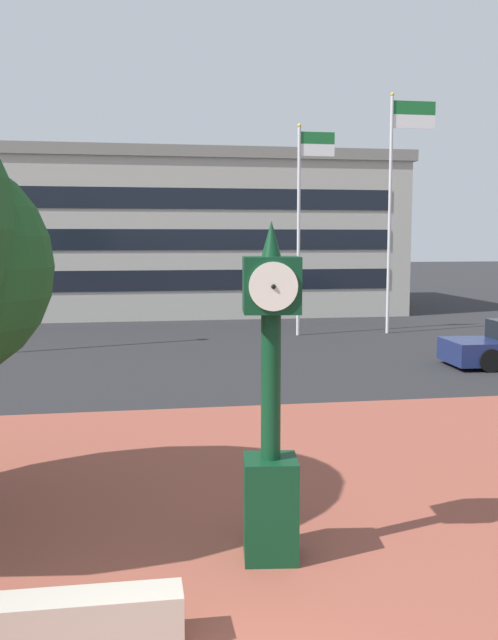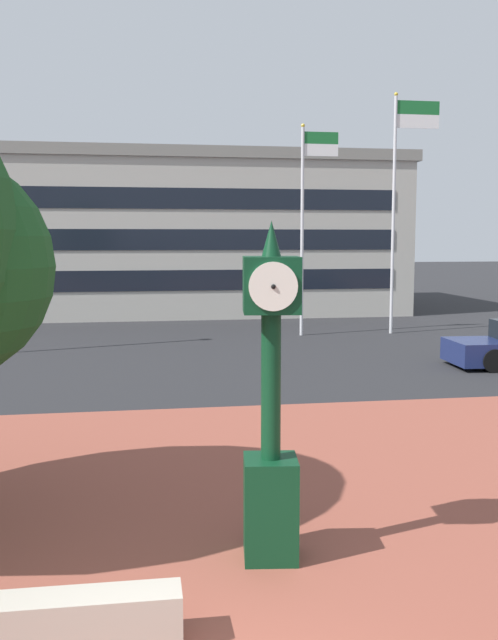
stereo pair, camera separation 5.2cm
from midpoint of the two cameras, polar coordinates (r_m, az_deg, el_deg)
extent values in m
cube|color=brown|center=(8.56, -7.59, -18.32)|extent=(44.00, 14.30, 0.01)
cube|color=#0C381E|center=(8.32, 1.53, -14.72)|extent=(0.66, 0.66, 1.16)
cylinder|color=#0C381E|center=(7.92, 1.56, -5.27)|extent=(0.22, 0.22, 1.63)
cube|color=#0C381E|center=(7.77, 1.58, 2.83)|extent=(0.68, 0.68, 0.61)
cylinder|color=silver|center=(8.09, 1.43, 2.98)|extent=(0.51, 0.10, 0.51)
sphere|color=black|center=(8.11, 1.42, 2.99)|extent=(0.05, 0.05, 0.05)
cylinder|color=silver|center=(7.45, 1.75, 2.68)|extent=(0.51, 0.10, 0.51)
sphere|color=black|center=(7.43, 1.76, 2.67)|extent=(0.05, 0.05, 0.05)
cone|color=#0C381E|center=(7.75, 1.60, 6.50)|extent=(0.21, 0.21, 0.39)
cylinder|color=black|center=(20.39, 18.52, -3.06)|extent=(0.65, 0.25, 0.64)
cylinder|color=black|center=(21.84, 16.69, -2.38)|extent=(0.65, 0.25, 0.64)
cylinder|color=silver|center=(26.54, 3.90, 6.92)|extent=(0.12, 0.12, 7.58)
sphere|color=gold|center=(26.85, 3.97, 15.16)|extent=(0.14, 0.14, 0.14)
cube|color=#19662D|center=(26.96, 5.43, 14.20)|extent=(1.26, 0.02, 0.43)
cube|color=white|center=(26.90, 5.42, 13.29)|extent=(1.26, 0.02, 0.43)
cylinder|color=silver|center=(27.59, 11.06, 8.05)|extent=(0.12, 0.12, 8.78)
sphere|color=gold|center=(28.07, 11.26, 17.17)|extent=(0.14, 0.14, 0.14)
cube|color=#19662D|center=(28.31, 12.97, 16.10)|extent=(1.64, 0.02, 0.50)
cube|color=white|center=(28.23, 12.94, 15.11)|extent=(1.64, 0.02, 0.50)
cube|color=#B2ADA3|center=(37.15, -5.34, 6.39)|extent=(20.02, 11.49, 7.07)
cube|color=gray|center=(37.34, -5.40, 12.21)|extent=(20.42, 11.72, 0.50)
cube|color=black|center=(31.46, -4.49, 3.16)|extent=(18.02, 0.04, 0.90)
cube|color=black|center=(31.41, -4.52, 6.38)|extent=(18.02, 0.04, 0.90)
cube|color=black|center=(31.45, -4.55, 9.60)|extent=(18.02, 0.04, 0.90)
camera|label=1|loc=(0.03, -90.19, -0.02)|focal=40.28mm
camera|label=2|loc=(0.03, 89.81, 0.02)|focal=40.28mm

